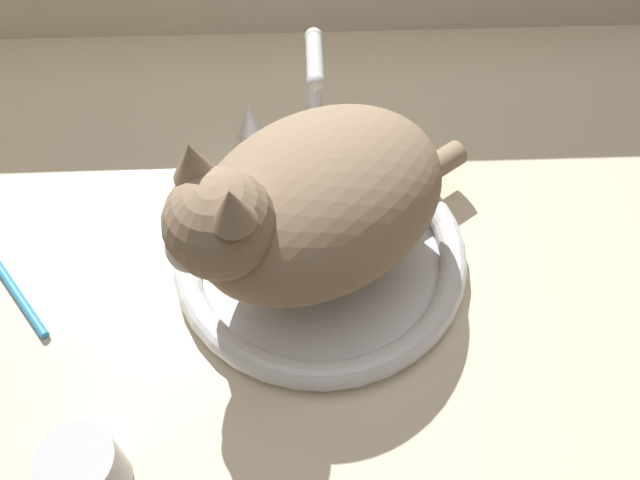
{
  "coord_description": "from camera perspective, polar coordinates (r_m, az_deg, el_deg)",
  "views": [
    {
      "loc": [
        -0.83,
        -47.88,
        65.94
      ],
      "look_at": [
        0.7,
        -5.52,
        7.0
      ],
      "focal_mm": 35.86,
      "sensor_mm": 36.0,
      "label": 1
    }
  ],
  "objects": [
    {
      "name": "sink_basin",
      "position": [
        0.75,
        0.0,
        -1.17
      ],
      "size": [
        34.15,
        34.15,
        3.07
      ],
      "color": "white",
      "rests_on": "countertop"
    },
    {
      "name": "faucet",
      "position": [
        0.84,
        -0.5,
        12.09
      ],
      "size": [
        20.35,
        10.82,
        17.46
      ],
      "color": "silver",
      "rests_on": "countertop"
    },
    {
      "name": "toothbrush",
      "position": [
        0.83,
        -26.35,
        -2.81
      ],
      "size": [
        13.03,
        16.0,
        1.7
      ],
      "color": "#338CD1",
      "rests_on": "countertop"
    },
    {
      "name": "countertop",
      "position": [
        0.8,
        -0.64,
        0.89
      ],
      "size": [
        107.25,
        76.1,
        3.0
      ],
      "primitive_type": "cube",
      "color": "beige",
      "rests_on": "ground"
    },
    {
      "name": "metal_jar",
      "position": [
        0.65,
        -20.2,
        -18.81
      ],
      "size": [
        7.08,
        7.08,
        7.35
      ],
      "color": "#B2B5BA",
      "rests_on": "countertop"
    },
    {
      "name": "cat",
      "position": [
        0.66,
        -1.31,
        3.02
      ],
      "size": [
        36.48,
        33.72,
        20.87
      ],
      "color": "#8C755B",
      "rests_on": "sink_basin"
    }
  ]
}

